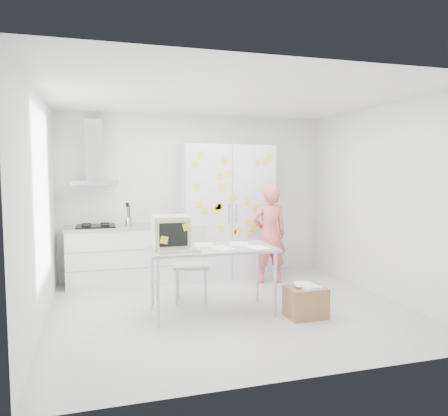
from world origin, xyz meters
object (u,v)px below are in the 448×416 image
object	(u,v)px
person	(269,234)
chair	(191,258)
cardboard_box	(306,302)
desk	(186,240)

from	to	relation	value
person	chair	bearing A→B (deg)	25.32
person	cardboard_box	xyz separation A→B (m)	(-0.20, -1.66, -0.58)
person	desk	distance (m)	1.97
chair	cardboard_box	distance (m)	1.66
person	desk	size ratio (longest dim) A/B	0.98
desk	person	bearing A→B (deg)	37.77
chair	cardboard_box	size ratio (longest dim) A/B	2.21
chair	person	bearing A→B (deg)	35.68
person	cardboard_box	distance (m)	1.77
person	desk	world-z (taller)	person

